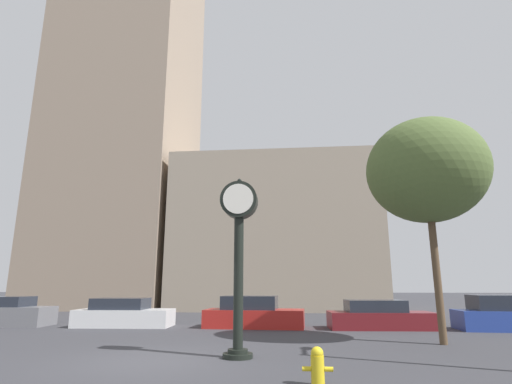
# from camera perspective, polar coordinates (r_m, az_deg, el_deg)

# --- Properties ---
(ground_plane) EXTENTS (200.00, 200.00, 0.00)m
(ground_plane) POSITION_cam_1_polar(r_m,az_deg,el_deg) (11.06, -14.73, -22.28)
(ground_plane) COLOR #38383D
(building_tall_tower) EXTENTS (11.20, 12.00, 36.84)m
(building_tall_tower) POSITION_cam_1_polar(r_m,az_deg,el_deg) (41.16, -17.66, 11.24)
(building_tall_tower) COLOR gray
(building_tall_tower) RESTS_ON ground_plane
(building_storefront_row) EXTENTS (15.95, 12.00, 11.82)m
(building_storefront_row) POSITION_cam_1_polar(r_m,az_deg,el_deg) (34.58, 3.04, -6.40)
(building_storefront_row) COLOR gray
(building_storefront_row) RESTS_ON ground_plane
(street_clock) EXTENTS (1.03, 0.78, 4.78)m
(street_clock) POSITION_cam_1_polar(r_m,az_deg,el_deg) (11.04, -2.46, -6.73)
(street_clock) COLOR black
(street_clock) RESTS_ON ground_plane
(car_grey) EXTENTS (3.88, 1.89, 1.32)m
(car_grey) POSITION_cam_1_polar(r_m,az_deg,el_deg) (22.57, -31.91, -14.48)
(car_grey) COLOR slate
(car_grey) RESTS_ON ground_plane
(car_white) EXTENTS (4.36, 2.03, 1.26)m
(car_white) POSITION_cam_1_polar(r_m,az_deg,el_deg) (19.99, -18.37, -16.27)
(car_white) COLOR silver
(car_white) RESTS_ON ground_plane
(car_red) EXTENTS (4.45, 2.02, 1.37)m
(car_red) POSITION_cam_1_polar(r_m,az_deg,el_deg) (18.63, -0.37, -17.06)
(car_red) COLOR red
(car_red) RESTS_ON ground_plane
(car_maroon) EXTENTS (4.52, 2.06, 1.21)m
(car_maroon) POSITION_cam_1_polar(r_m,az_deg,el_deg) (18.84, 17.19, -16.65)
(car_maroon) COLOR maroon
(car_maroon) RESTS_ON ground_plane
(car_blue) EXTENTS (3.92, 1.98, 1.43)m
(car_blue) POSITION_cam_1_polar(r_m,az_deg,el_deg) (20.30, 31.90, -14.75)
(car_blue) COLOR #28429E
(car_blue) RESTS_ON ground_plane
(fire_hydrant_near) EXTENTS (0.58, 0.25, 0.69)m
(fire_hydrant_near) POSITION_cam_1_polar(r_m,az_deg,el_deg) (8.28, 8.78, -23.31)
(fire_hydrant_near) COLOR yellow
(fire_hydrant_near) RESTS_ON ground_plane
(bare_tree) EXTENTS (4.06, 4.06, 7.56)m
(bare_tree) POSITION_cam_1_polar(r_m,az_deg,el_deg) (15.13, 23.15, 2.80)
(bare_tree) COLOR brown
(bare_tree) RESTS_ON ground_plane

